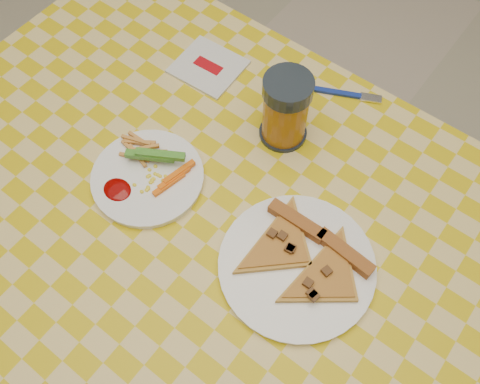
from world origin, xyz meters
name	(u,v)px	position (x,y,z in m)	size (l,w,h in m)	color
ground	(228,339)	(0.00, 0.00, 0.00)	(8.00, 8.00, 0.00)	beige
table	(220,246)	(0.00, 0.00, 0.68)	(1.28, 0.88, 0.76)	silver
plate_left	(148,178)	(-0.16, 0.00, 0.76)	(0.20, 0.20, 0.01)	white
plate_right	(297,266)	(0.15, 0.02, 0.76)	(0.25, 0.25, 0.01)	white
fries_veggies	(148,166)	(-0.17, 0.01, 0.78)	(0.16, 0.15, 0.04)	#EBA84A
pizza_slices	(304,257)	(0.15, 0.04, 0.78)	(0.23, 0.21, 0.02)	gold
drink_glass	(286,110)	(-0.03, 0.23, 0.83)	(0.09, 0.09, 0.15)	black
napkin	(208,67)	(-0.24, 0.27, 0.76)	(0.14, 0.13, 0.01)	silver
fork	(349,94)	(0.02, 0.38, 0.76)	(0.13, 0.07, 0.01)	navy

